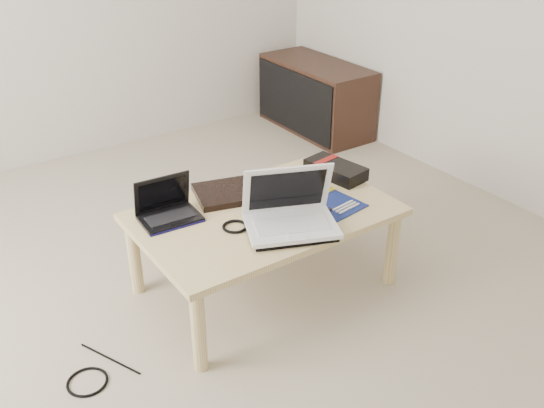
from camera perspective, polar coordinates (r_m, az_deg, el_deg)
ground at (r=2.69m, az=-7.04°, el=-10.43°), size 4.00×4.00×0.00m
coffee_table at (r=2.65m, az=-0.70°, el=-1.60°), size 1.10×0.70×0.40m
media_cabinet at (r=4.52m, az=4.07°, el=10.05°), size 0.41×0.90×0.50m
book at (r=2.76m, az=-4.10°, el=1.07°), size 0.35×0.31×0.03m
netbook at (r=2.60m, az=-9.80°, el=-0.55°), size 0.26×0.19×0.18m
tablet at (r=2.63m, az=1.01°, el=-0.47°), size 0.28×0.22×0.01m
remote at (r=2.78m, az=0.53°, el=1.27°), size 0.07×0.21×0.02m
neoprene_sleeve at (r=2.48m, az=1.79°, el=-2.37°), size 0.41×0.36×0.02m
white_laptop at (r=2.47m, az=1.70°, el=-0.88°), size 0.44×0.38×0.25m
motherboard at (r=2.70m, az=5.43°, el=0.14°), size 0.26×0.30×0.01m
gpu_box at (r=2.94m, az=6.00°, el=3.23°), size 0.19×0.31×0.06m
cable_coil at (r=2.51m, az=-3.51°, el=-2.13°), size 0.11×0.11×0.01m
floor_cable_coil at (r=2.48m, az=-16.99°, el=-15.72°), size 0.16×0.16×0.01m
floor_cable_trail at (r=2.55m, az=-15.00°, el=-13.89°), size 0.14×0.29×0.01m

